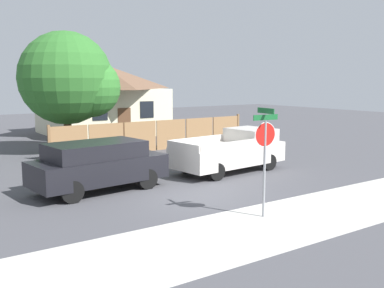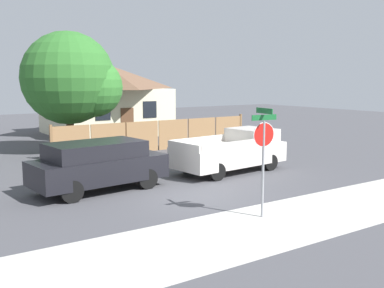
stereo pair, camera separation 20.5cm
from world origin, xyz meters
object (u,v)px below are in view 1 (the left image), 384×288
Objects in this scene: red_suv at (98,164)px; orange_pickup at (232,151)px; house at (101,97)px; stop_sign at (265,145)px; oak_tree at (71,80)px.

orange_pickup is (5.95, 0.02, -0.09)m from red_suv.
house is 21.27m from stop_sign.
house is at bearing 56.62° from oak_tree.
orange_pickup is at bearing 65.41° from stop_sign.
stop_sign is (-3.31, -5.41, 1.20)m from orange_pickup.
stop_sign is (0.49, -13.82, -1.74)m from oak_tree.
stop_sign is at bearing -69.87° from red_suv.
orange_pickup is 1.68× the size of stop_sign.
house is 1.67× the size of red_suv.
oak_tree is 9.15m from red_suv.
oak_tree is (-4.64, -7.04, 1.22)m from house.
orange_pickup is (-0.84, -15.44, -1.71)m from house.
stop_sign is (2.64, -5.39, 1.11)m from red_suv.
red_suv is 5.95m from orange_pickup.
house reaches higher than red_suv.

